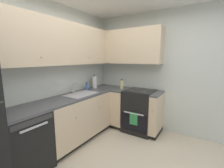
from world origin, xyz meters
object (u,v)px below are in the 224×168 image
dishwasher (23,143)px  paper_towel_roll (94,82)px  soap_bottle (87,86)px  oven_range (140,110)px  oil_bottle (122,84)px

dishwasher → paper_towel_roll: size_ratio=2.63×
dishwasher → soap_bottle: soap_bottle is taller
oven_range → oil_bottle: bearing=92.3°
soap_bottle → oil_bottle: bearing=-50.5°
soap_bottle → paper_towel_roll: (0.25, -0.02, 0.06)m
oven_range → paper_towel_roll: size_ratio=3.19×
oven_range → soap_bottle: soap_bottle is taller
soap_bottle → oven_range: bearing=-63.8°
paper_towel_roll → oil_bottle: (0.26, -0.60, -0.03)m
oil_bottle → oven_range: bearing=-87.7°
dishwasher → soap_bottle: 1.65m
dishwasher → oil_bottle: oil_bottle is taller
soap_bottle → paper_towel_roll: paper_towel_roll is taller
oven_range → paper_towel_roll: bearing=104.8°
dishwasher → paper_towel_roll: 1.90m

